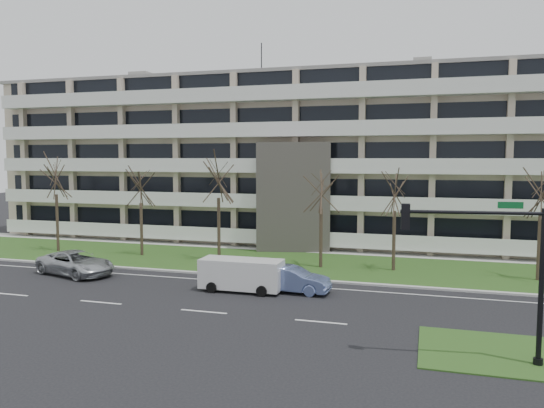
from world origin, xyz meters
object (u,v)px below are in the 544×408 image
(silver_pickup, at_px, (76,263))
(white_van, at_px, (242,272))
(blue_sedan, at_px, (291,279))
(traffic_signal, at_px, (493,259))

(silver_pickup, xyz_separation_m, white_van, (12.03, -0.89, 0.33))
(blue_sedan, xyz_separation_m, traffic_signal, (9.83, -8.14, 3.23))
(traffic_signal, bearing_deg, white_van, 142.63)
(silver_pickup, height_order, traffic_signal, traffic_signal)
(white_van, bearing_deg, silver_pickup, 175.54)
(silver_pickup, height_order, white_van, white_van)
(silver_pickup, distance_m, traffic_signal, 26.26)
(white_van, bearing_deg, blue_sedan, 10.98)
(traffic_signal, bearing_deg, silver_pickup, 154.68)
(silver_pickup, distance_m, blue_sedan, 14.82)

